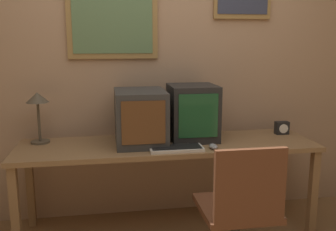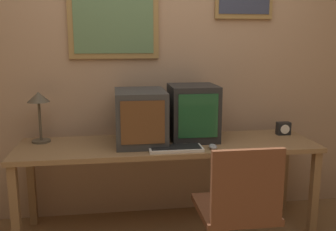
{
  "view_description": "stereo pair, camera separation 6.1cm",
  "coord_description": "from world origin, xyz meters",
  "px_view_note": "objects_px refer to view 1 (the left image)",
  "views": [
    {
      "loc": [
        -0.45,
        -1.66,
        1.48
      ],
      "look_at": [
        0.0,
        1.04,
        0.93
      ],
      "focal_mm": 40.0,
      "sensor_mm": 36.0,
      "label": 1
    },
    {
      "loc": [
        -0.39,
        -1.67,
        1.48
      ],
      "look_at": [
        0.0,
        1.04,
        0.93
      ],
      "focal_mm": 40.0,
      "sensor_mm": 36.0,
      "label": 2
    }
  ],
  "objects_px": {
    "desk_clock": "(282,128)",
    "desk_lamp": "(38,104)",
    "mouse_near_keyboard": "(213,146)",
    "monitor_left": "(140,117)",
    "office_chair": "(239,222)",
    "keyboard_main": "(176,148)",
    "monitor_right": "(193,112)"
  },
  "relations": [
    {
      "from": "desk_clock",
      "to": "desk_lamp",
      "type": "bearing_deg",
      "value": 178.69
    },
    {
      "from": "mouse_near_keyboard",
      "to": "desk_lamp",
      "type": "xyz_separation_m",
      "value": [
        -1.26,
        0.37,
        0.28
      ]
    },
    {
      "from": "mouse_near_keyboard",
      "to": "desk_lamp",
      "type": "distance_m",
      "value": 1.34
    },
    {
      "from": "monitor_left",
      "to": "office_chair",
      "type": "height_order",
      "value": "monitor_left"
    },
    {
      "from": "keyboard_main",
      "to": "office_chair",
      "type": "xyz_separation_m",
      "value": [
        0.3,
        -0.49,
        -0.34
      ]
    },
    {
      "from": "monitor_left",
      "to": "monitor_right",
      "type": "height_order",
      "value": "monitor_right"
    },
    {
      "from": "desk_lamp",
      "to": "desk_clock",
      "type": "bearing_deg",
      "value": -1.31
    },
    {
      "from": "keyboard_main",
      "to": "desk_lamp",
      "type": "xyz_separation_m",
      "value": [
        -0.99,
        0.36,
        0.29
      ]
    },
    {
      "from": "monitor_right",
      "to": "desk_lamp",
      "type": "distance_m",
      "value": 1.17
    },
    {
      "from": "office_chair",
      "to": "monitor_left",
      "type": "bearing_deg",
      "value": 126.11
    },
    {
      "from": "mouse_near_keyboard",
      "to": "office_chair",
      "type": "xyz_separation_m",
      "value": [
        0.03,
        -0.48,
        -0.34
      ]
    },
    {
      "from": "monitor_left",
      "to": "desk_lamp",
      "type": "xyz_separation_m",
      "value": [
        -0.75,
        0.13,
        0.1
      ]
    },
    {
      "from": "monitor_right",
      "to": "desk_lamp",
      "type": "xyz_separation_m",
      "value": [
        -1.17,
        0.08,
        0.09
      ]
    },
    {
      "from": "monitor_left",
      "to": "office_chair",
      "type": "bearing_deg",
      "value": -53.89
    },
    {
      "from": "desk_lamp",
      "to": "keyboard_main",
      "type": "bearing_deg",
      "value": -20.08
    },
    {
      "from": "monitor_right",
      "to": "desk_lamp",
      "type": "height_order",
      "value": "monitor_right"
    },
    {
      "from": "monitor_left",
      "to": "keyboard_main",
      "type": "xyz_separation_m",
      "value": [
        0.23,
        -0.23,
        -0.19
      ]
    },
    {
      "from": "monitor_right",
      "to": "keyboard_main",
      "type": "distance_m",
      "value": 0.39
    },
    {
      "from": "mouse_near_keyboard",
      "to": "desk_clock",
      "type": "bearing_deg",
      "value": 25.51
    },
    {
      "from": "monitor_right",
      "to": "mouse_near_keyboard",
      "type": "relative_size",
      "value": 4.18
    },
    {
      "from": "mouse_near_keyboard",
      "to": "desk_lamp",
      "type": "relative_size",
      "value": 0.26
    },
    {
      "from": "desk_clock",
      "to": "monitor_right",
      "type": "bearing_deg",
      "value": -177.55
    },
    {
      "from": "monitor_left",
      "to": "office_chair",
      "type": "distance_m",
      "value": 1.04
    },
    {
      "from": "desk_clock",
      "to": "desk_lamp",
      "type": "xyz_separation_m",
      "value": [
        -1.94,
        0.04,
        0.25
      ]
    },
    {
      "from": "monitor_left",
      "to": "monitor_right",
      "type": "xyz_separation_m",
      "value": [
        0.41,
        0.05,
        0.01
      ]
    },
    {
      "from": "mouse_near_keyboard",
      "to": "desk_clock",
      "type": "relative_size",
      "value": 0.93
    },
    {
      "from": "keyboard_main",
      "to": "office_chair",
      "type": "height_order",
      "value": "office_chair"
    },
    {
      "from": "monitor_left",
      "to": "keyboard_main",
      "type": "bearing_deg",
      "value": -45.39
    },
    {
      "from": "monitor_left",
      "to": "desk_lamp",
      "type": "distance_m",
      "value": 0.77
    },
    {
      "from": "monitor_right",
      "to": "office_chair",
      "type": "bearing_deg",
      "value": -81.4
    },
    {
      "from": "keyboard_main",
      "to": "office_chair",
      "type": "relative_size",
      "value": 0.43
    },
    {
      "from": "monitor_right",
      "to": "keyboard_main",
      "type": "height_order",
      "value": "monitor_right"
    }
  ]
}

